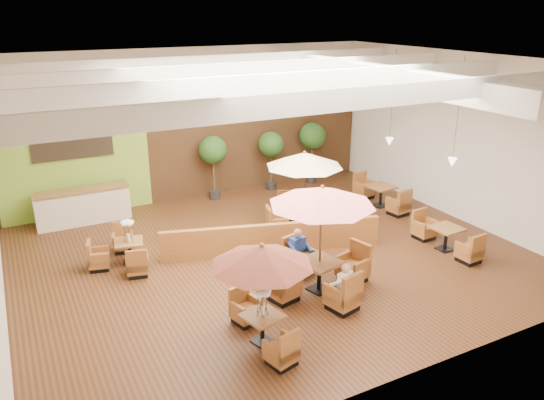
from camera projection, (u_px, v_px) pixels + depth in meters
room at (259, 124)px, 15.35m from camera, size 14.04×14.00×5.52m
service_counter at (83, 206)px, 17.61m from camera, size 3.00×0.75×1.18m
booth_divider at (272, 238)px, 15.50m from camera, size 6.27×2.00×0.90m
table_0 at (262, 268)px, 10.86m from camera, size 2.17×2.40×2.36m
table_1 at (321, 221)px, 12.91m from camera, size 2.90×2.90×2.84m
table_2 at (304, 177)px, 16.61m from camera, size 2.72×2.72×2.65m
table_3 at (122, 250)px, 14.77m from camera, size 1.64×2.36×1.45m
table_4 at (446, 239)px, 15.71m from camera, size 0.86×2.45×0.91m
table_5 at (381, 196)px, 19.16m from camera, size 0.97×2.66×0.97m
topiary_0 at (213, 152)px, 19.43m from camera, size 1.04×1.04×2.41m
topiary_1 at (271, 147)px, 20.49m from camera, size 0.99×0.99×2.31m
topiary_2 at (312, 138)px, 21.26m from camera, size 1.07×1.07×2.49m
diner_0 at (343, 282)px, 12.44m from camera, size 0.43×0.40×0.77m
diner_1 at (299, 247)px, 14.17m from camera, size 0.44×0.38×0.82m
diner_2 at (283, 274)px, 12.87m from camera, size 0.34×0.39×0.72m
diner_3 at (320, 219)px, 16.17m from camera, size 0.39×0.33×0.75m
diner_4 at (329, 203)px, 17.39m from camera, size 0.40×0.44×0.81m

